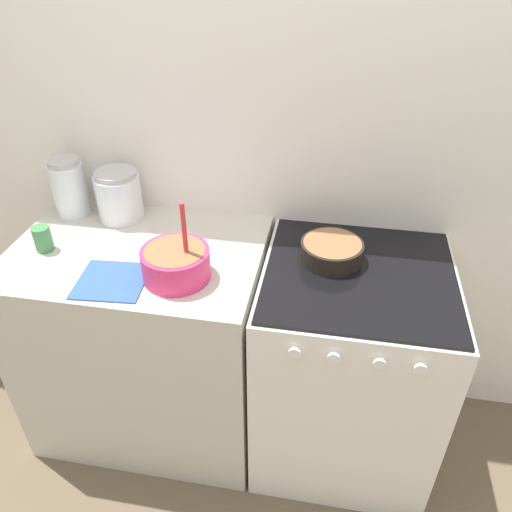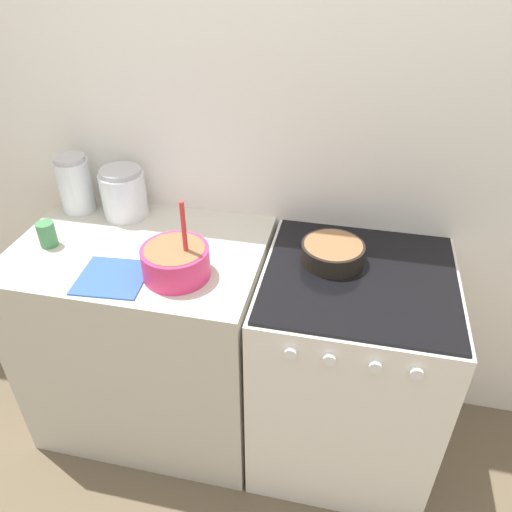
% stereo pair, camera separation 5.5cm
% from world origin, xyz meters
% --- Properties ---
extents(ground_plane, '(12.00, 12.00, 0.00)m').
position_xyz_m(ground_plane, '(0.00, 0.00, 0.00)').
color(ground_plane, brown).
extents(wall_back, '(4.87, 0.05, 2.40)m').
position_xyz_m(wall_back, '(0.00, 0.68, 1.20)').
color(wall_back, white).
rests_on(wall_back, ground_plane).
extents(countertop_cabinet, '(0.93, 0.66, 0.92)m').
position_xyz_m(countertop_cabinet, '(-0.47, 0.33, 0.46)').
color(countertop_cabinet, beige).
rests_on(countertop_cabinet, ground_plane).
extents(stove, '(0.68, 0.67, 0.92)m').
position_xyz_m(stove, '(0.35, 0.33, 0.46)').
color(stove, white).
rests_on(stove, ground_plane).
extents(mixing_bowl, '(0.23, 0.23, 0.29)m').
position_xyz_m(mixing_bowl, '(-0.26, 0.20, 0.98)').
color(mixing_bowl, '#E0336B').
rests_on(mixing_bowl, countertop_cabinet).
extents(baking_pan, '(0.22, 0.22, 0.07)m').
position_xyz_m(baking_pan, '(0.25, 0.40, 0.95)').
color(baking_pan, black).
rests_on(baking_pan, stove).
extents(storage_jar_left, '(0.14, 0.14, 0.24)m').
position_xyz_m(storage_jar_left, '(-0.81, 0.55, 1.02)').
color(storage_jar_left, silver).
rests_on(storage_jar_left, countertop_cabinet).
extents(storage_jar_middle, '(0.18, 0.18, 0.20)m').
position_xyz_m(storage_jar_middle, '(-0.61, 0.55, 1.00)').
color(storage_jar_middle, silver).
rests_on(storage_jar_middle, countertop_cabinet).
extents(tin_can, '(0.07, 0.07, 0.10)m').
position_xyz_m(tin_can, '(-0.79, 0.27, 0.96)').
color(tin_can, '#3F7F4C').
rests_on(tin_can, countertop_cabinet).
extents(recipe_page, '(0.24, 0.24, 0.01)m').
position_xyz_m(recipe_page, '(-0.47, 0.13, 0.92)').
color(recipe_page, '#3359B2').
rests_on(recipe_page, countertop_cabinet).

